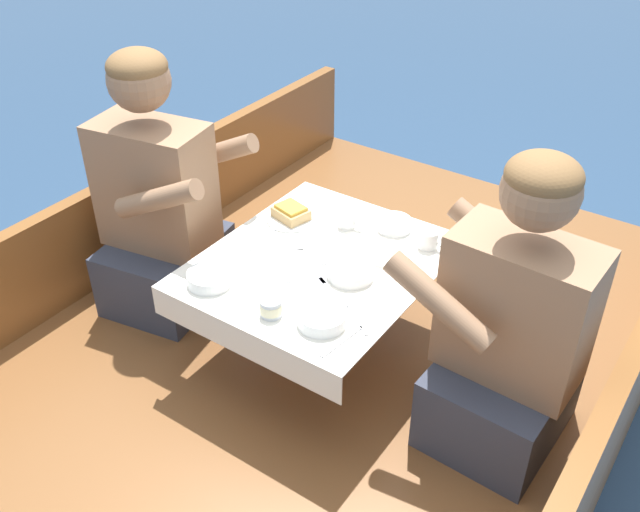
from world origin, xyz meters
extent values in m
plane|color=navy|center=(0.00, 0.00, 0.00)|extent=(60.00, 60.00, 0.00)
cube|color=brown|center=(0.00, 0.00, 0.18)|extent=(2.00, 2.83, 0.36)
cube|color=brown|center=(-0.97, 0.00, 0.56)|extent=(0.06, 2.83, 0.40)
cube|color=brown|center=(0.97, 0.00, 0.56)|extent=(0.06, 2.83, 0.40)
cylinder|color=#B2B2B7|center=(0.00, -0.09, 0.54)|extent=(0.07, 0.07, 0.36)
cube|color=brown|center=(0.00, -0.09, 0.73)|extent=(0.68, 0.79, 0.02)
cube|color=white|center=(0.00, -0.09, 0.74)|extent=(0.71, 0.82, 0.00)
cube|color=white|center=(0.00, -0.50, 0.69)|extent=(0.71, 0.00, 0.10)
cube|color=white|center=(0.00, 0.32, 0.69)|extent=(0.71, 0.00, 0.10)
cube|color=#333847|center=(-0.66, -0.16, 0.49)|extent=(0.43, 0.50, 0.26)
cube|color=#936B4C|center=(-0.66, -0.16, 0.85)|extent=(0.43, 0.29, 0.47)
sphere|color=#936B4C|center=(-0.66, -0.16, 1.24)|extent=(0.21, 0.21, 0.21)
ellipsoid|color=brown|center=(-0.66, -0.16, 1.29)|extent=(0.20, 0.20, 0.12)
cylinder|color=#936B4C|center=(-0.54, 0.04, 0.93)|extent=(0.34, 0.13, 0.21)
cylinder|color=#936B4C|center=(-0.48, -0.31, 0.93)|extent=(0.34, 0.13, 0.21)
cube|color=#333847|center=(0.66, -0.08, 0.49)|extent=(0.38, 0.45, 0.26)
cube|color=#936B4C|center=(0.66, -0.08, 0.84)|extent=(0.41, 0.24, 0.44)
sphere|color=#936B4C|center=(0.66, -0.08, 1.21)|extent=(0.20, 0.20, 0.20)
ellipsoid|color=brown|center=(0.66, -0.08, 1.25)|extent=(0.19, 0.19, 0.11)
cylinder|color=#936B4C|center=(0.50, -0.25, 0.90)|extent=(0.34, 0.08, 0.21)
cylinder|color=#936B4C|center=(0.51, 0.11, 0.90)|extent=(0.34, 0.08, 0.21)
cylinder|color=white|center=(-0.23, 0.06, 0.75)|extent=(0.18, 0.18, 0.01)
cylinder|color=white|center=(0.16, 0.07, 0.75)|extent=(0.16, 0.16, 0.01)
cube|color=tan|center=(-0.23, 0.06, 0.77)|extent=(0.14, 0.12, 0.04)
cube|color=gold|center=(-0.23, 0.06, 0.80)|extent=(0.11, 0.10, 0.01)
cylinder|color=white|center=(-0.22, -0.38, 0.76)|extent=(0.14, 0.14, 0.04)
cylinder|color=beige|center=(-0.22, -0.38, 0.77)|extent=(0.12, 0.12, 0.02)
cylinder|color=white|center=(0.18, -0.35, 0.76)|extent=(0.14, 0.14, 0.04)
cylinder|color=beige|center=(0.18, -0.35, 0.77)|extent=(0.12, 0.12, 0.02)
cylinder|color=white|center=(0.10, 0.22, 0.76)|extent=(0.12, 0.12, 0.04)
cylinder|color=beige|center=(0.10, 0.22, 0.77)|extent=(0.10, 0.10, 0.02)
cylinder|color=white|center=(0.13, -0.10, 0.76)|extent=(0.15, 0.15, 0.04)
cylinder|color=beige|center=(0.13, -0.10, 0.77)|extent=(0.12, 0.12, 0.02)
cylinder|color=white|center=(0.25, 0.19, 0.77)|extent=(0.07, 0.07, 0.06)
torus|color=white|center=(0.29, 0.19, 0.78)|extent=(0.04, 0.01, 0.04)
cylinder|color=#3D2314|center=(0.25, 0.19, 0.79)|extent=(0.06, 0.06, 0.01)
cylinder|color=white|center=(-0.04, 0.14, 0.77)|extent=(0.06, 0.06, 0.06)
torus|color=white|center=(0.00, 0.14, 0.78)|extent=(0.04, 0.01, 0.04)
cylinder|color=#3D2314|center=(-0.04, 0.14, 0.79)|extent=(0.05, 0.05, 0.01)
cylinder|color=silver|center=(0.04, -0.40, 0.77)|extent=(0.06, 0.06, 0.05)
cylinder|color=beige|center=(0.04, -0.40, 0.77)|extent=(0.07, 0.07, 0.03)
cube|color=silver|center=(0.25, -0.27, 0.75)|extent=(0.15, 0.11, 0.00)
cube|color=silver|center=(-0.23, -0.09, 0.75)|extent=(0.03, 0.17, 0.00)
ellipsoid|color=silver|center=(-0.24, -0.02, 0.75)|extent=(0.04, 0.02, 0.01)
cube|color=silver|center=(0.28, -0.38, 0.75)|extent=(0.03, 0.17, 0.00)
cube|color=silver|center=(0.00, -0.16, 0.75)|extent=(0.04, 0.17, 0.00)
ellipsoid|color=silver|center=(0.01, -0.09, 0.75)|extent=(0.04, 0.02, 0.01)
cube|color=silver|center=(-0.12, -0.13, 0.75)|extent=(0.05, 0.17, 0.00)
ellipsoid|color=silver|center=(-0.10, -0.06, 0.75)|extent=(0.04, 0.02, 0.01)
cube|color=silver|center=(0.13, -0.21, 0.75)|extent=(0.16, 0.09, 0.00)
cube|color=silver|center=(0.07, -0.18, 0.75)|extent=(0.04, 0.03, 0.00)
camera|label=1|loc=(1.08, -1.66, 2.08)|focal=40.00mm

